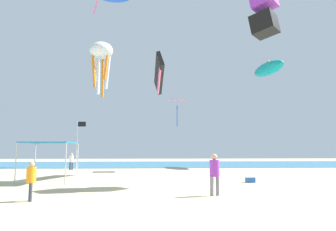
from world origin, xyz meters
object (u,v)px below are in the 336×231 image
Objects in this scene: person_near_tent at (31,178)px; person_central at (71,160)px; kite_octopus_white at (101,53)px; kite_parafoil_black at (159,75)px; canopy_tent at (50,144)px; kite_diamond_pink at (177,101)px; banner_flag at (78,145)px; kite_box_purple at (264,12)px; person_leftmost at (215,171)px; cooler_box at (250,180)px; kite_inflatable_teal at (268,68)px.

person_near_tent is 0.92× the size of person_central.
kite_octopus_white is 1.47× the size of kite_parafoil_black.
canopy_tent is 1.06× the size of kite_diamond_pink.
kite_octopus_white is at bearing 94.30° from banner_flag.
kite_box_purple is at bearing -4.19° from canopy_tent.
person_leftmost is (9.33, -6.15, -1.29)m from canopy_tent.
banner_flag is 12.44m from kite_diamond_pink.
person_central reaches higher than cooler_box.
kite_diamond_pink is at bearing 49.90° from canopy_tent.
kite_inflatable_teal reaches higher than person_central.
person_near_tent is 0.39× the size of banner_flag.
person_central is 0.36× the size of kite_parafoil_black.
banner_flag reaches higher than cooler_box.
person_near_tent is at bearing -77.22° from canopy_tent.
person_central is at bearing 112.83° from kite_octopus_white.
kite_inflatable_teal is (22.80, 5.36, 11.25)m from person_central.
person_leftmost is 29.28m from kite_octopus_white.
person_near_tent is 0.48× the size of kite_box_purple.
cooler_box is (11.45, -2.98, -2.24)m from banner_flag.
kite_octopus_white is 15.82m from kite_parafoil_black.
kite_inflatable_teal reaches higher than kite_box_purple.
canopy_tent reaches higher than person_leftmost.
cooler_box is 26.86m from kite_octopus_white.
person_central is 13.04m from kite_parafoil_black.
kite_parafoil_black is (-6.77, 6.43, -2.76)m from kite_box_purple.
kite_box_purple reaches higher than banner_flag.
kite_octopus_white is (-12.65, 19.07, 14.07)m from cooler_box.
kite_inflatable_teal is 1.26× the size of kite_parafoil_black.
kite_inflatable_teal is 14.71m from kite_diamond_pink.
person_leftmost is 17.90m from kite_diamond_pink.
kite_inflatable_teal reaches higher than person_near_tent.
banner_flag is (2.84, -9.56, 1.40)m from person_central.
kite_diamond_pink is (7.43, 17.95, 6.02)m from person_near_tent.
kite_box_purple is at bearing 95.87° from person_near_tent.
person_near_tent reaches higher than cooler_box.
kite_box_purple is at bearing -36.29° from kite_inflatable_teal.
canopy_tent is 0.75× the size of banner_flag.
banner_flag is 8.93m from kite_parafoil_black.
person_leftmost is at bearing -41.28° from kite_inflatable_teal.
canopy_tent is 14.79m from kite_diamond_pink.
kite_parafoil_black is 1.65× the size of kite_diamond_pink.
person_central is 10.08m from banner_flag.
kite_octopus_white reaches higher than cooler_box.
banner_flag is 0.68× the size of kite_inflatable_teal.
person_central is at bearing -88.37° from kite_box_purple.
canopy_tent is at bearing -65.31° from kite_inflatable_teal.
kite_octopus_white is at bearing 162.64° from person_near_tent.
canopy_tent is at bearing 125.79° from kite_parafoil_black.
kite_box_purple reaches higher than person_leftmost.
kite_parafoil_black is (-14.12, -11.73, -3.90)m from kite_inflatable_teal.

